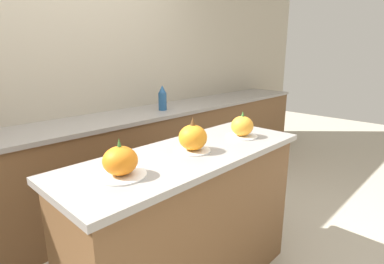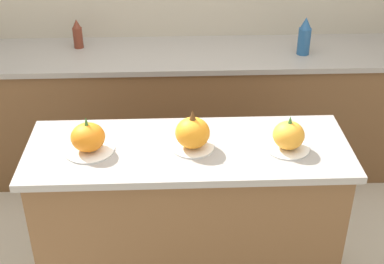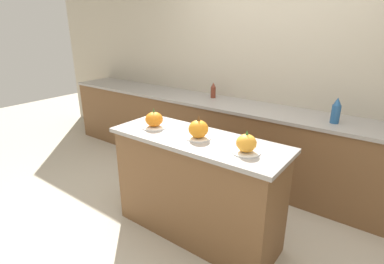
# 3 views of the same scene
# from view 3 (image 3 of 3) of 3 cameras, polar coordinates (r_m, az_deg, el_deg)

# --- Properties ---
(ground_plane) EXTENTS (12.00, 12.00, 0.00)m
(ground_plane) POSITION_cam_3_polar(r_m,az_deg,el_deg) (2.89, 0.80, -18.42)
(ground_plane) COLOR #BCB29E
(wall_back) EXTENTS (8.00, 0.06, 2.50)m
(wall_back) POSITION_cam_3_polar(r_m,az_deg,el_deg) (3.66, 15.35, 10.76)
(wall_back) COLOR #B2A893
(wall_back) RESTS_ON ground_plane
(kitchen_island) EXTENTS (1.51, 0.55, 0.92)m
(kitchen_island) POSITION_cam_3_polar(r_m,az_deg,el_deg) (2.62, 0.85, -10.45)
(kitchen_island) COLOR brown
(kitchen_island) RESTS_ON ground_plane
(back_counter) EXTENTS (6.00, 0.60, 0.90)m
(back_counter) POSITION_cam_3_polar(r_m,az_deg,el_deg) (3.58, 12.20, -2.53)
(back_counter) COLOR brown
(back_counter) RESTS_ON ground_plane
(pumpkin_cake_left) EXTENTS (0.23, 0.23, 0.18)m
(pumpkin_cake_left) POSITION_cam_3_polar(r_m,az_deg,el_deg) (2.67, -7.22, 2.26)
(pumpkin_cake_left) COLOR white
(pumpkin_cake_left) RESTS_ON kitchen_island
(pumpkin_cake_center) EXTENTS (0.20, 0.20, 0.20)m
(pumpkin_cake_center) POSITION_cam_3_polar(r_m,az_deg,el_deg) (2.38, 1.23, 0.47)
(pumpkin_cake_center) COLOR white
(pumpkin_cake_center) RESTS_ON kitchen_island
(pumpkin_cake_right) EXTENTS (0.20, 0.20, 0.17)m
(pumpkin_cake_right) POSITION_cam_3_polar(r_m,az_deg,el_deg) (2.16, 10.30, -2.27)
(pumpkin_cake_right) COLOR white
(pumpkin_cake_right) RESTS_ON kitchen_island
(bottle_tall) EXTENTS (0.08, 0.08, 0.25)m
(bottle_tall) POSITION_cam_3_polar(r_m,az_deg,el_deg) (3.13, 25.75, 3.64)
(bottle_tall) COLOR #235184
(bottle_tall) RESTS_ON back_counter
(bottle_short) EXTENTS (0.06, 0.06, 0.20)m
(bottle_short) POSITION_cam_3_polar(r_m,az_deg,el_deg) (3.82, 4.06, 7.89)
(bottle_short) COLOR maroon
(bottle_short) RESTS_ON back_counter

